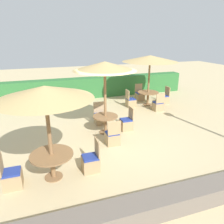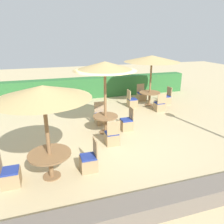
% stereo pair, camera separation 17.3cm
% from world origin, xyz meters
% --- Properties ---
extents(ground_plane, '(40.00, 40.00, 0.00)m').
position_xyz_m(ground_plane, '(0.00, 0.00, 0.00)').
color(ground_plane, '#C6B284').
extents(hedge_row, '(13.00, 0.70, 1.22)m').
position_xyz_m(hedge_row, '(0.00, 6.04, 0.61)').
color(hedge_row, '#2D6B33').
rests_on(hedge_row, ground_plane).
extents(stone_border, '(10.00, 0.56, 0.43)m').
position_xyz_m(stone_border, '(0.00, -3.53, 0.21)').
color(stone_border, '#6B6056').
rests_on(stone_border, ground_plane).
extents(parasol_front_left, '(2.34, 2.34, 2.54)m').
position_xyz_m(parasol_front_left, '(-2.39, -1.52, 2.37)').
color(parasol_front_left, olive).
rests_on(parasol_front_left, ground_plane).
extents(round_table_front_left, '(1.13, 1.13, 0.72)m').
position_xyz_m(round_table_front_left, '(-2.39, -1.52, 0.58)').
color(round_table_front_left, olive).
rests_on(round_table_front_left, ground_plane).
extents(patio_chair_front_left_east, '(0.46, 0.46, 0.93)m').
position_xyz_m(patio_chair_front_left_east, '(-1.34, -1.51, 0.26)').
color(patio_chair_front_left_east, tan).
rests_on(patio_chair_front_left_east, ground_plane).
extents(patio_chair_front_left_west, '(0.46, 0.46, 0.93)m').
position_xyz_m(patio_chair_front_left_west, '(-3.41, -1.57, 0.26)').
color(patio_chair_front_left_west, tan).
rests_on(patio_chair_front_left_west, ground_plane).
extents(parasol_back_right, '(2.88, 2.88, 2.66)m').
position_xyz_m(parasol_back_right, '(3.05, 3.50, 2.49)').
color(parasol_back_right, olive).
rests_on(parasol_back_right, ground_plane).
extents(round_table_back_right, '(1.13, 1.13, 0.73)m').
position_xyz_m(round_table_back_right, '(3.05, 3.50, 0.58)').
color(round_table_back_right, olive).
rests_on(round_table_back_right, ground_plane).
extents(patio_chair_back_right_east, '(0.46, 0.46, 0.93)m').
position_xyz_m(patio_chair_back_right_east, '(4.06, 3.49, 0.26)').
color(patio_chair_back_right_east, tan).
rests_on(patio_chair_back_right_east, ground_plane).
extents(patio_chair_back_right_south, '(0.46, 0.46, 0.93)m').
position_xyz_m(patio_chair_back_right_south, '(3.10, 2.47, 0.26)').
color(patio_chair_back_right_south, tan).
rests_on(patio_chair_back_right_south, ground_plane).
extents(patio_chair_back_right_west, '(0.46, 0.46, 0.93)m').
position_xyz_m(patio_chair_back_right_west, '(2.02, 3.49, 0.26)').
color(patio_chair_back_right_west, tan).
rests_on(patio_chair_back_right_west, ground_plane).
extents(patio_chair_back_right_north, '(0.46, 0.46, 0.93)m').
position_xyz_m(patio_chair_back_right_north, '(3.06, 4.53, 0.26)').
color(patio_chair_back_right_north, tan).
rests_on(patio_chair_back_right_north, ground_plane).
extents(parasol_center, '(2.32, 2.32, 2.77)m').
position_xyz_m(parasol_center, '(-0.21, 0.78, 2.59)').
color(parasol_center, olive).
rests_on(parasol_center, ground_plane).
extents(round_table_center, '(0.97, 0.97, 0.70)m').
position_xyz_m(round_table_center, '(-0.21, 0.78, 0.54)').
color(round_table_center, olive).
rests_on(round_table_center, ground_plane).
extents(patio_chair_center_north, '(0.46, 0.46, 0.93)m').
position_xyz_m(patio_chair_center_north, '(-0.16, 1.75, 0.26)').
color(patio_chair_center_north, tan).
rests_on(patio_chair_center_north, ground_plane).
extents(patio_chair_center_east, '(0.46, 0.46, 0.93)m').
position_xyz_m(patio_chair_center_east, '(0.69, 0.80, 0.26)').
color(patio_chair_center_east, tan).
rests_on(patio_chair_center_east, ground_plane).
extents(patio_chair_center_south, '(0.46, 0.46, 0.93)m').
position_xyz_m(patio_chair_center_south, '(-0.26, -0.22, 0.26)').
color(patio_chair_center_south, tan).
rests_on(patio_chair_center_south, ground_plane).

